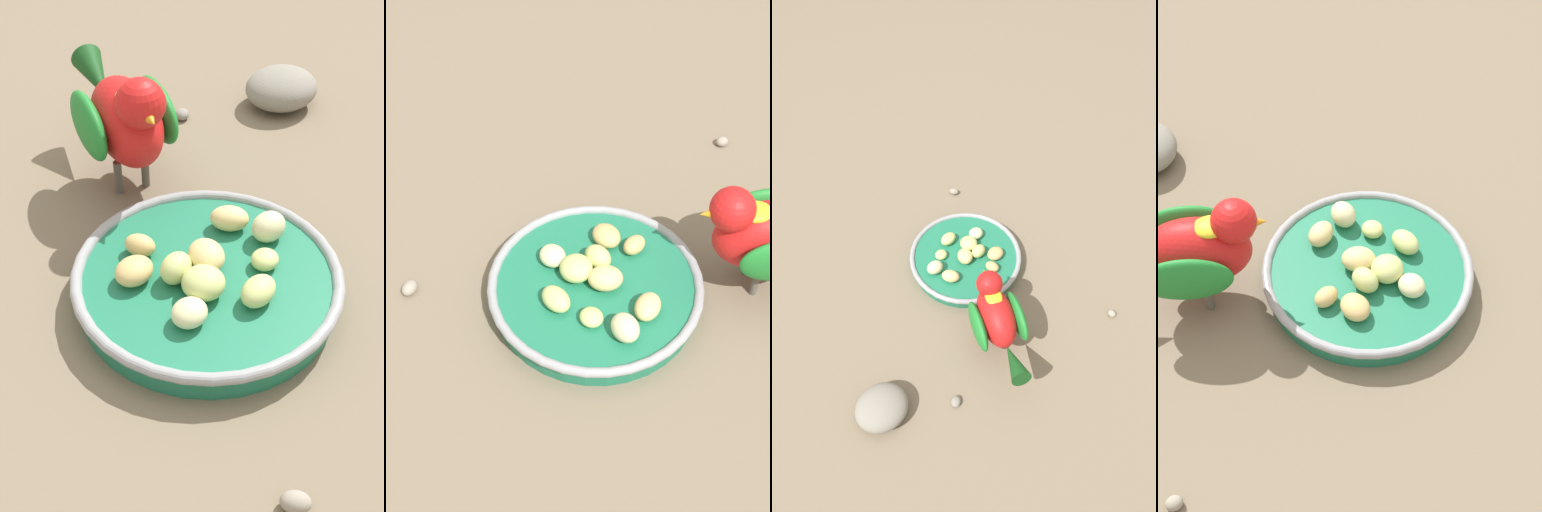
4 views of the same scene
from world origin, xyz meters
TOP-DOWN VIEW (x-y plane):
  - ground_plane at (0.00, 0.00)m, footprint 4.00×4.00m
  - feeding_bowl at (-0.01, 0.00)m, footprint 0.24×0.24m
  - apple_piece_0 at (-0.01, 0.01)m, footprint 0.04×0.04m
  - apple_piece_1 at (-0.07, 0.01)m, footprint 0.05×0.05m
  - apple_piece_2 at (-0.02, -0.02)m, footprint 0.04×0.04m
  - apple_piece_3 at (0.05, 0.04)m, footprint 0.04×0.04m
  - apple_piece_4 at (-0.06, 0.04)m, footprint 0.04×0.03m
  - apple_piece_5 at (0.02, -0.04)m, footprint 0.04×0.04m
  - apple_piece_6 at (-0.04, -0.05)m, footprint 0.04×0.04m
  - apple_piece_7 at (-0.04, 0.00)m, footprint 0.04×0.04m
  - apple_piece_8 at (0.02, 0.06)m, footprint 0.04×0.04m
  - apple_piece_9 at (0.04, 0.00)m, footprint 0.04×0.04m
  - parrot at (-0.06, 0.18)m, footprint 0.11×0.21m
  - rock_large at (0.15, 0.31)m, footprint 0.12×0.11m
  - pebble_0 at (-0.29, 0.15)m, footprint 0.02×0.02m
  - pebble_1 at (0.03, 0.30)m, footprint 0.02×0.02m
  - pebble_2 at (0.00, -0.21)m, footprint 0.03×0.02m

SIDE VIEW (x-z plane):
  - ground_plane at x=0.00m, z-range 0.00..0.00m
  - pebble_1 at x=0.03m, z-range 0.00..0.01m
  - pebble_0 at x=-0.29m, z-range 0.00..0.01m
  - pebble_2 at x=0.00m, z-range 0.00..0.01m
  - feeding_bowl at x=-0.01m, z-range 0.00..0.03m
  - rock_large at x=0.15m, z-range 0.00..0.05m
  - apple_piece_9 at x=0.04m, z-range 0.03..0.04m
  - apple_piece_4 at x=-0.06m, z-range 0.03..0.05m
  - apple_piece_6 at x=-0.04m, z-range 0.03..0.05m
  - apple_piece_1 at x=-0.07m, z-range 0.03..0.05m
  - apple_piece_5 at x=0.02m, z-range 0.03..0.05m
  - apple_piece_8 at x=0.02m, z-range 0.03..0.05m
  - apple_piece_0 at x=-0.01m, z-range 0.03..0.05m
  - apple_piece_2 at x=-0.02m, z-range 0.03..0.05m
  - apple_piece_7 at x=-0.04m, z-range 0.03..0.05m
  - apple_piece_3 at x=0.05m, z-range 0.03..0.05m
  - parrot at x=-0.06m, z-range 0.01..0.16m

